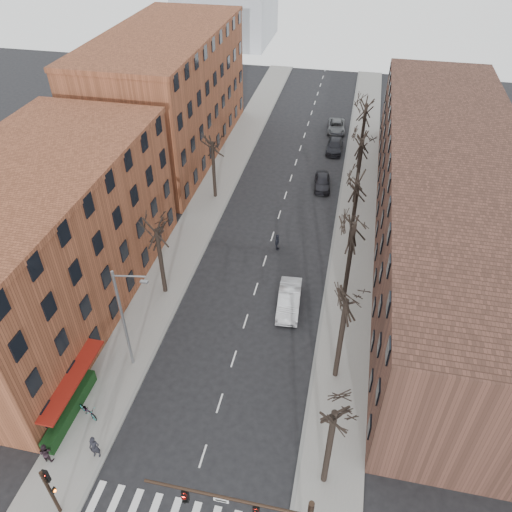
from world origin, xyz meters
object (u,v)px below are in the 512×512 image
Objects in this scene: parked_car_mid at (335,146)px; bicycle at (88,411)px; parked_car_near at (322,182)px; silver_sedan at (289,300)px; pedestrian_a at (95,447)px.

bicycle is at bearing -106.26° from parked_car_mid.
parked_car_near reaches higher than bicycle.
silver_sedan reaches higher than parked_car_mid.
parked_car_near is at bearing -93.34° from parked_car_mid.
bicycle is at bearing -135.08° from silver_sedan.
bicycle is at bearing 116.39° from pedestrian_a.
pedestrian_a reaches higher than bicycle.
parked_car_mid is 46.83m from pedestrian_a.
silver_sedan is 18.49m from pedestrian_a.
silver_sedan is 17.49m from bicycle.
silver_sedan is at bearing -15.31° from bicycle.
pedestrian_a is (-10.24, -35.96, 0.32)m from parked_car_near.
pedestrian_a is (-10.83, -45.55, 0.36)m from parked_car_mid.
parked_car_near is 37.39m from pedestrian_a.
parked_car_mid is at bearing 83.61° from silver_sedan.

